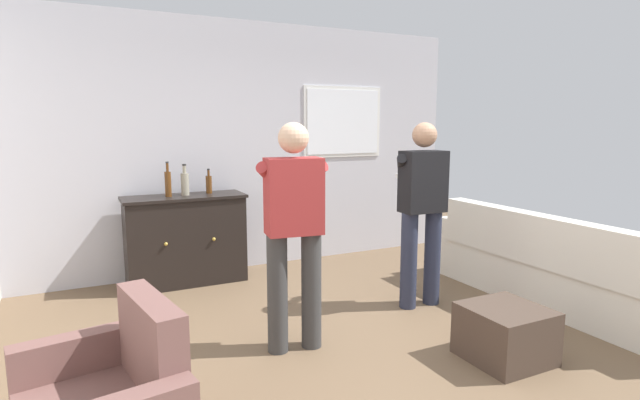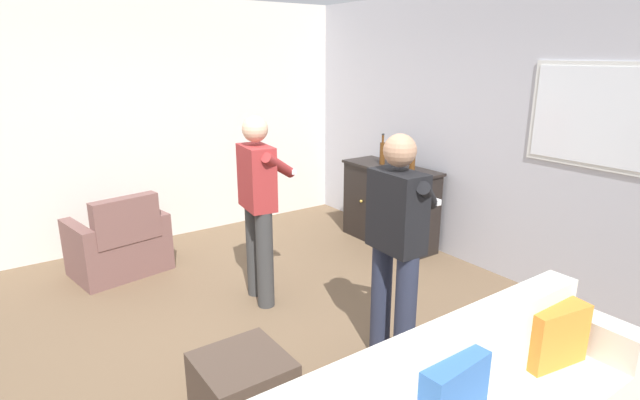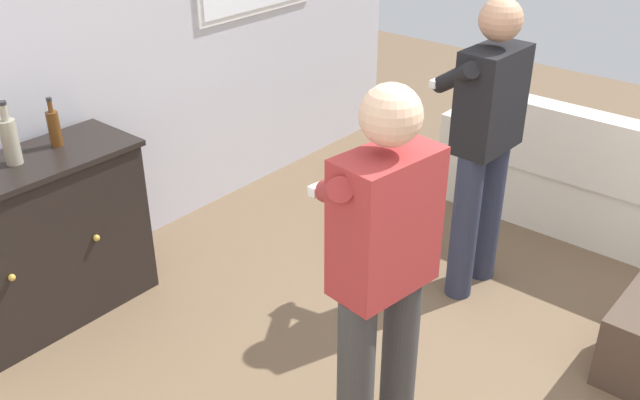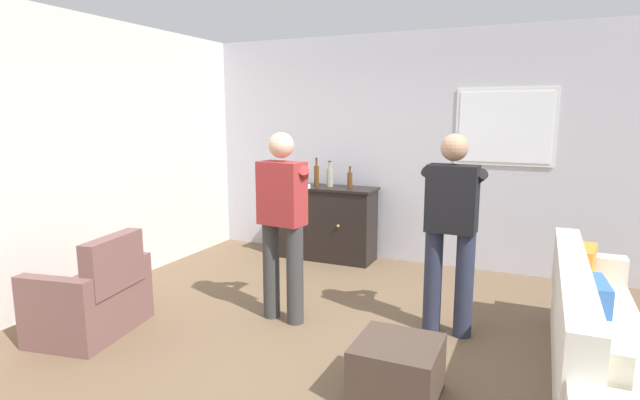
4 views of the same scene
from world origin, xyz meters
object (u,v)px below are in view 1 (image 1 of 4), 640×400
at_px(bottle_liquor_amber, 168,183).
at_px(ottoman, 505,333).
at_px(bottle_spirits_clear, 209,184).
at_px(sideboard_cabinet, 186,239).
at_px(bottle_wine_green, 185,183).
at_px(couch, 551,271).
at_px(person_standing_left, 294,226).
at_px(person_standing_right, 422,205).

height_order(bottle_liquor_amber, ottoman, bottle_liquor_amber).
bearing_deg(bottle_spirits_clear, sideboard_cabinet, -168.44).
bearing_deg(bottle_liquor_amber, bottle_wine_green, 8.07).
xyz_separation_m(couch, sideboard_cabinet, (-2.84, 2.19, 0.13)).
relative_size(bottle_wine_green, bottle_spirits_clear, 1.23).
height_order(person_standing_left, person_standing_right, same).
bearing_deg(ottoman, sideboard_cabinet, 121.18).
relative_size(couch, ottoman, 4.93).
height_order(bottle_wine_green, bottle_liquor_amber, bottle_liquor_amber).
xyz_separation_m(bottle_liquor_amber, person_standing_left, (0.55, -1.93, -0.13)).
distance_m(bottle_spirits_clear, person_standing_left, 2.00).
bearing_deg(person_standing_right, bottle_liquor_amber, 140.32).
bearing_deg(bottle_wine_green, couch, -38.23).
xyz_separation_m(couch, person_standing_left, (-2.44, 0.26, 0.60)).
bearing_deg(ottoman, bottle_wine_green, 120.66).
distance_m(bottle_wine_green, person_standing_right, 2.42).
bearing_deg(person_standing_left, bottle_wine_green, 101.00).
height_order(sideboard_cabinet, bottle_liquor_amber, bottle_liquor_amber).
xyz_separation_m(bottle_liquor_amber, person_standing_right, (1.95, -1.62, -0.13)).
height_order(bottle_wine_green, person_standing_right, person_standing_right).
relative_size(sideboard_cabinet, person_standing_left, 0.73).
relative_size(bottle_wine_green, person_standing_right, 0.19).
xyz_separation_m(couch, bottle_liquor_amber, (-2.99, 2.19, 0.73)).
height_order(bottle_wine_green, ottoman, bottle_wine_green).
height_order(couch, sideboard_cabinet, sideboard_cabinet).
relative_size(bottle_liquor_amber, bottle_spirits_clear, 1.36).
bearing_deg(bottle_liquor_amber, person_standing_left, -74.02).
relative_size(sideboard_cabinet, bottle_liquor_amber, 3.45).
xyz_separation_m(sideboard_cabinet, bottle_liquor_amber, (-0.15, -0.00, 0.60)).
distance_m(bottle_liquor_amber, person_standing_left, 2.01).
xyz_separation_m(bottle_spirits_clear, person_standing_left, (0.12, -1.99, -0.10)).
bearing_deg(sideboard_cabinet, bottle_liquor_amber, -179.93).
relative_size(sideboard_cabinet, person_standing_right, 0.73).
bearing_deg(person_standing_right, bottle_wine_green, 137.25).
distance_m(sideboard_cabinet, bottle_liquor_amber, 0.62).
bearing_deg(person_standing_right, bottle_spirits_clear, 132.23).
relative_size(couch, sideboard_cabinet, 2.13).
bearing_deg(person_standing_left, person_standing_right, 12.80).
relative_size(couch, bottle_wine_green, 8.10).
xyz_separation_m(sideboard_cabinet, person_standing_right, (1.79, -1.62, 0.47)).
bearing_deg(couch, bottle_liquor_amber, 143.72).
relative_size(person_standing_left, person_standing_right, 1.00).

